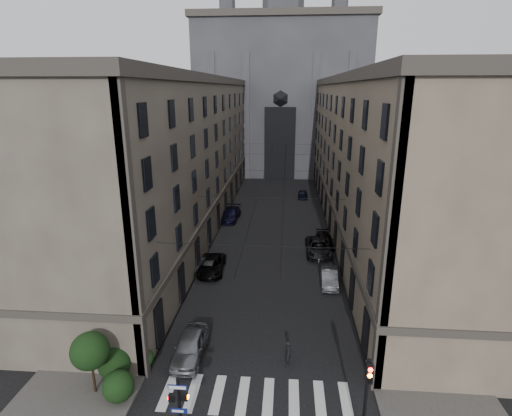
% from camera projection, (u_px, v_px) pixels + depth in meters
% --- Properties ---
extents(sidewalk_left, '(7.00, 80.00, 0.15)m').
position_uv_depth(sidewalk_left, '(196.00, 222.00, 53.83)').
color(sidewalk_left, '#383533').
rests_on(sidewalk_left, ground).
extents(sidewalk_right, '(7.00, 80.00, 0.15)m').
position_uv_depth(sidewalk_right, '(354.00, 226.00, 52.25)').
color(sidewalk_right, '#383533').
rests_on(sidewalk_right, ground).
extents(zebra_crossing, '(11.00, 3.20, 0.01)m').
position_uv_depth(zebra_crossing, '(256.00, 396.00, 23.46)').
color(zebra_crossing, beige).
rests_on(zebra_crossing, ground).
extents(building_left, '(13.60, 60.60, 18.85)m').
position_uv_depth(building_left, '(171.00, 153.00, 51.39)').
color(building_left, '#4A4138').
rests_on(building_left, ground).
extents(building_right, '(13.60, 60.60, 18.85)m').
position_uv_depth(building_right, '(384.00, 156.00, 49.36)').
color(building_right, brown).
rests_on(building_right, ground).
extents(gothic_tower, '(35.00, 23.00, 58.00)m').
position_uv_depth(gothic_tower, '(282.00, 86.00, 85.14)').
color(gothic_tower, '#2D2D33').
rests_on(gothic_tower, ground).
extents(pedestrian_signal_left, '(1.02, 0.38, 4.00)m').
position_uv_depth(pedestrian_signal_left, '(179.00, 406.00, 19.72)').
color(pedestrian_signal_left, black).
rests_on(pedestrian_signal_left, ground).
extents(traffic_light_right, '(0.34, 0.50, 5.20)m').
position_uv_depth(traffic_light_right, '(366.00, 394.00, 19.16)').
color(traffic_light_right, black).
rests_on(traffic_light_right, ground).
extents(shrub_cluster, '(3.90, 4.40, 3.90)m').
position_uv_depth(shrub_cluster, '(109.00, 363.00, 23.61)').
color(shrub_cluster, black).
rests_on(shrub_cluster, sidewalk_left).
extents(tram_wires, '(14.00, 60.00, 0.43)m').
position_uv_depth(tram_wires, '(275.00, 172.00, 50.63)').
color(tram_wires, black).
rests_on(tram_wires, ground).
extents(car_left_near, '(1.97, 4.83, 1.64)m').
position_uv_depth(car_left_near, '(190.00, 346.00, 26.72)').
color(car_left_near, slate).
rests_on(car_left_near, ground).
extents(car_left_midnear, '(1.84, 4.20, 1.34)m').
position_uv_depth(car_left_midnear, '(208.00, 265.00, 39.38)').
color(car_left_midnear, black).
rests_on(car_left_midnear, ground).
extents(car_left_midfar, '(2.67, 5.32, 1.45)m').
position_uv_depth(car_left_midfar, '(211.00, 265.00, 39.14)').
color(car_left_midfar, black).
rests_on(car_left_midfar, ground).
extents(car_left_far, '(2.61, 5.71, 1.62)m').
position_uv_depth(car_left_far, '(230.00, 214.00, 54.70)').
color(car_left_far, black).
rests_on(car_left_far, ground).
extents(car_right_near, '(1.63, 4.23, 1.38)m').
position_uv_depth(car_right_near, '(329.00, 278.00, 36.66)').
color(car_right_near, slate).
rests_on(car_right_near, ground).
extents(car_right_midnear, '(2.64, 5.73, 1.59)m').
position_uv_depth(car_right_midnear, '(318.00, 247.00, 43.39)').
color(car_right_midnear, black).
rests_on(car_right_midnear, ground).
extents(car_right_midfar, '(2.06, 4.52, 1.28)m').
position_uv_depth(car_right_midfar, '(325.00, 240.00, 45.87)').
color(car_right_midfar, black).
rests_on(car_right_midfar, ground).
extents(car_right_far, '(1.60, 3.77, 1.27)m').
position_uv_depth(car_right_far, '(303.00, 194.00, 65.76)').
color(car_right_far, black).
rests_on(car_right_far, ground).
extents(pedestrian, '(0.52, 0.69, 1.73)m').
position_uv_depth(pedestrian, '(289.00, 353.00, 25.94)').
color(pedestrian, black).
rests_on(pedestrian, ground).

